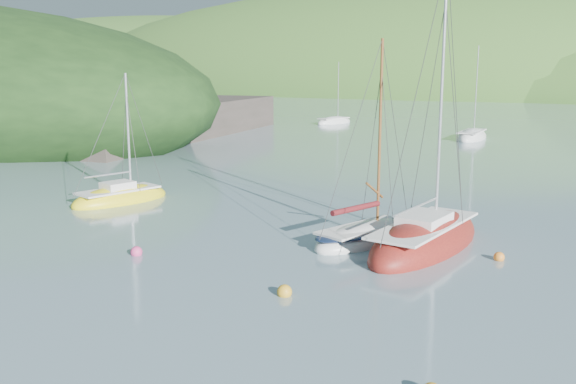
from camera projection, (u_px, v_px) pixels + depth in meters
The scene contains 8 objects.
ground at pixel (142, 279), 22.22m from camera, with size 700.00×700.00×0.00m, color slate.
shoreline_hills at pixel (563, 92), 172.64m from camera, with size 690.00×135.00×56.00m.
daysailer_white at pixel (366, 236), 26.95m from camera, with size 3.75×6.20×8.96m.
sloop_red at pixel (425, 242), 26.01m from camera, with size 3.55×8.54×12.33m.
sailboat_yellow at pixel (120, 199), 34.70m from camera, with size 3.52×6.04×7.53m.
distant_sloop_a at pixel (472, 137), 63.85m from camera, with size 2.79×7.09×9.96m.
distant_sloop_c at pixel (334, 122), 80.88m from camera, with size 3.43×6.15×8.32m.
mooring_buoys at pixel (257, 265), 23.34m from camera, with size 22.05×12.30×0.49m.
Camera 1 is at (15.14, -15.68, 7.30)m, focal length 40.00 mm.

